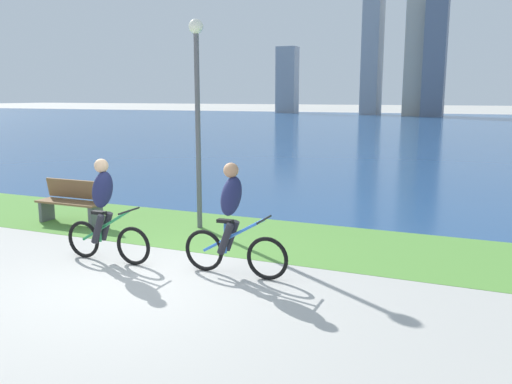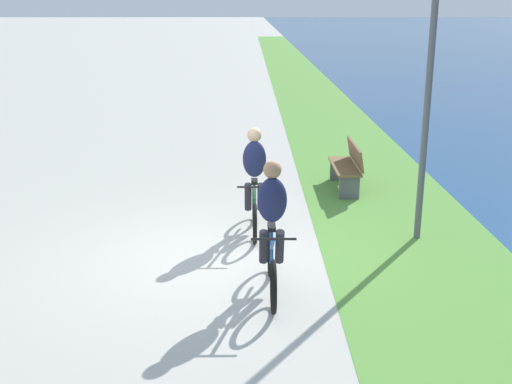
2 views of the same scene
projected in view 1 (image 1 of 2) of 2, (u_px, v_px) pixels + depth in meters
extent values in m
plane|color=#B2AFA8|center=(137.00, 283.00, 7.49)|extent=(300.00, 300.00, 0.00)
cube|color=#59933D|center=(229.00, 233.00, 10.19)|extent=(120.00, 2.75, 0.01)
cube|color=navy|center=(424.00, 127.00, 44.40)|extent=(300.00, 72.84, 0.00)
torus|color=black|center=(267.00, 258.00, 7.56)|extent=(0.64, 0.06, 0.64)
torus|color=black|center=(204.00, 250.00, 7.95)|extent=(0.64, 0.06, 0.64)
cylinder|color=blue|center=(233.00, 235.00, 7.71)|extent=(1.00, 0.04, 0.61)
cylinder|color=blue|center=(225.00, 238.00, 7.77)|extent=(0.04, 0.04, 0.47)
cube|color=black|center=(225.00, 221.00, 7.73)|extent=(0.24, 0.10, 0.05)
cylinder|color=black|center=(264.00, 220.00, 7.47)|extent=(0.03, 0.52, 0.03)
ellipsoid|color=#1E234C|center=(231.00, 196.00, 7.62)|extent=(0.40, 0.36, 0.65)
sphere|color=#A57A59|center=(231.00, 170.00, 7.55)|extent=(0.22, 0.22, 0.22)
cylinder|color=#26262D|center=(231.00, 236.00, 7.84)|extent=(0.27, 0.11, 0.49)
cylinder|color=#26262D|center=(225.00, 239.00, 7.66)|extent=(0.27, 0.11, 0.49)
torus|color=black|center=(133.00, 246.00, 8.23)|extent=(0.62, 0.06, 0.62)
torus|color=black|center=(84.00, 239.00, 8.60)|extent=(0.62, 0.06, 0.62)
cylinder|color=#268C4C|center=(106.00, 225.00, 8.37)|extent=(0.95, 0.04, 0.60)
cylinder|color=#268C4C|center=(100.00, 228.00, 8.43)|extent=(0.04, 0.04, 0.46)
cube|color=black|center=(99.00, 213.00, 8.39)|extent=(0.24, 0.10, 0.05)
cylinder|color=black|center=(129.00, 211.00, 8.15)|extent=(0.03, 0.52, 0.03)
ellipsoid|color=#1E234C|center=(103.00, 190.00, 8.28)|extent=(0.40, 0.36, 0.65)
sphere|color=#D8AD84|center=(101.00, 166.00, 8.21)|extent=(0.22, 0.22, 0.22)
cylinder|color=#26262D|center=(106.00, 226.00, 8.50)|extent=(0.27, 0.11, 0.49)
cylinder|color=#26262D|center=(98.00, 229.00, 8.32)|extent=(0.27, 0.11, 0.49)
cube|color=brown|center=(70.00, 202.00, 10.88)|extent=(1.50, 0.45, 0.04)
cube|color=brown|center=(76.00, 189.00, 11.01)|extent=(1.50, 0.11, 0.40)
cube|color=#595960|center=(96.00, 216.00, 10.67)|extent=(0.08, 0.37, 0.45)
cube|color=#595960|center=(47.00, 210.00, 11.17)|extent=(0.08, 0.37, 0.45)
cylinder|color=#595960|center=(198.00, 133.00, 10.27)|extent=(0.10, 0.10, 3.81)
sphere|color=white|center=(196.00, 26.00, 9.91)|extent=(0.28, 0.28, 0.28)
cube|color=#8C939E|center=(287.00, 80.00, 80.47)|extent=(3.03, 2.37, 9.93)
cube|color=#8C939E|center=(373.00, 44.00, 72.12)|extent=(2.32, 4.27, 19.28)
cube|color=#ADA899|center=(425.00, 40.00, 67.78)|extent=(4.43, 4.25, 19.32)
cube|color=slate|center=(435.00, 58.00, 65.76)|extent=(2.60, 3.74, 14.54)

